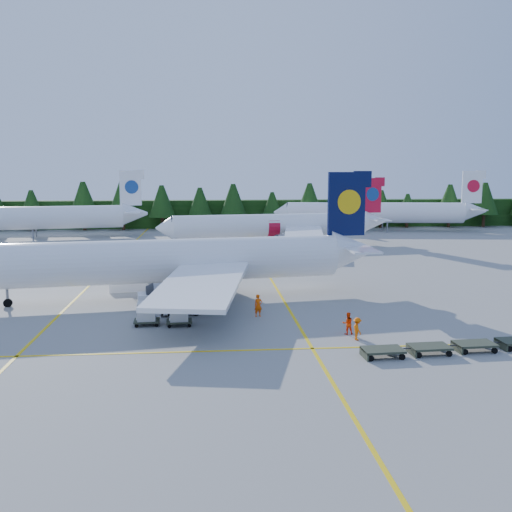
{
  "coord_description": "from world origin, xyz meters",
  "views": [
    {
      "loc": [
        -1.18,
        -43.84,
        12.22
      ],
      "look_at": [
        3.82,
        14.67,
        3.5
      ],
      "focal_mm": 40.0,
      "sensor_mm": 36.0,
      "label": 1
    }
  ],
  "objects": [
    {
      "name": "crew_b",
      "position": [
        9.31,
        -2.71,
        0.85
      ],
      "size": [
        0.84,
        0.67,
        1.7
      ],
      "primitive_type": "imported",
      "rotation": [
        0.0,
        0.0,
        3.17
      ],
      "color": "#FF3C05",
      "rests_on": "ground"
    },
    {
      "name": "taxi_stripe_cross",
      "position": [
        0.0,
        -6.0,
        0.01
      ],
      "size": [
        80.0,
        0.25,
        0.01
      ],
      "primitive_type": "cube",
      "color": "yellow",
      "rests_on": "ground"
    },
    {
      "name": "taxi_stripe_a",
      "position": [
        -14.0,
        20.0,
        0.01
      ],
      "size": [
        0.25,
        120.0,
        0.01
      ],
      "primitive_type": "cube",
      "color": "yellow",
      "rests_on": "ground"
    },
    {
      "name": "ground",
      "position": [
        0.0,
        0.0,
        0.0
      ],
      "size": [
        320.0,
        320.0,
        0.0
      ],
      "primitive_type": "plane",
      "color": "gray",
      "rests_on": "ground"
    },
    {
      "name": "airliner_red",
      "position": [
        8.72,
        48.93,
        3.35
      ],
      "size": [
        38.15,
        31.16,
        11.15
      ],
      "rotation": [
        0.0,
        0.0,
        0.16
      ],
      "color": "white",
      "rests_on": "ground"
    },
    {
      "name": "crew_a",
      "position": [
        3.03,
        3.16,
        0.96
      ],
      "size": [
        0.79,
        0.62,
        1.92
      ],
      "primitive_type": "imported",
      "rotation": [
        0.0,
        0.0,
        0.26
      ],
      "color": "#FF5305",
      "rests_on": "ground"
    },
    {
      "name": "taxi_stripe_b",
      "position": [
        6.0,
        20.0,
        0.01
      ],
      "size": [
        0.25,
        120.0,
        0.01
      ],
      "primitive_type": "cube",
      "color": "yellow",
      "rests_on": "ground"
    },
    {
      "name": "airliner_far_right",
      "position": [
        32.19,
        71.57,
        3.87
      ],
      "size": [
        42.41,
        9.06,
        12.36
      ],
      "rotation": [
        0.0,
        0.0,
        -0.13
      ],
      "color": "white",
      "rests_on": "ground"
    },
    {
      "name": "dolly_train",
      "position": [
        15.35,
        -7.63,
        0.5
      ],
      "size": [
        12.8,
        2.96,
        0.16
      ],
      "rotation": [
        0.0,
        0.0,
        0.05
      ],
      "color": "#303627",
      "rests_on": "ground"
    },
    {
      "name": "crew_c",
      "position": [
        9.64,
        -4.26,
        0.84
      ],
      "size": [
        0.56,
        0.75,
        1.69
      ],
      "primitive_type": "imported",
      "rotation": [
        0.0,
        0.0,
        1.7
      ],
      "color": "#F75F05",
      "rests_on": "ground"
    },
    {
      "name": "treeline_hedge",
      "position": [
        0.0,
        82.0,
        3.0
      ],
      "size": [
        220.0,
        4.0,
        6.0
      ],
      "primitive_type": "cube",
      "color": "black",
      "rests_on": "ground"
    },
    {
      "name": "service_truck",
      "position": [
        -4.48,
        4.57,
        1.28
      ],
      "size": [
        5.6,
        2.74,
        2.59
      ],
      "rotation": [
        0.0,
        0.0,
        0.15
      ],
      "color": "white",
      "rests_on": "ground"
    },
    {
      "name": "airliner_navy",
      "position": [
        -6.78,
        10.41,
        3.66
      ],
      "size": [
        41.73,
        34.11,
        12.17
      ],
      "rotation": [
        0.0,
        0.0,
        0.14
      ],
      "color": "white",
      "rests_on": "ground"
    },
    {
      "name": "airliner_far_left",
      "position": [
        -36.12,
        62.71,
        3.89
      ],
      "size": [
        42.33,
        11.16,
        12.4
      ],
      "rotation": [
        0.0,
        0.0,
        0.18
      ],
      "color": "white",
      "rests_on": "ground"
    },
    {
      "name": "airstairs",
      "position": [
        -9.52,
        15.25,
        0.75
      ],
      "size": [
        4.11,
        5.59,
        3.44
      ],
      "rotation": [
        0.0,
        0.0,
        0.18
      ],
      "color": "white",
      "rests_on": "ground"
    },
    {
      "name": "uld_pair",
      "position": [
        -4.83,
        1.02,
        1.05
      ],
      "size": [
        4.7,
        2.0,
        1.56
      ],
      "rotation": [
        0.0,
        0.0,
        0.05
      ],
      "color": "#303627",
      "rests_on": "ground"
    }
  ]
}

